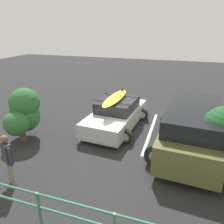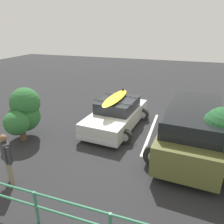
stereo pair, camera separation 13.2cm
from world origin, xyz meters
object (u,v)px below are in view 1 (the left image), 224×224
(suv_car, at_px, (192,128))
(person_bystander, at_px, (8,156))
(sedan_car, at_px, (116,114))
(bush_near_left, at_px, (23,114))

(suv_car, bearing_deg, person_bystander, 35.78)
(suv_car, relative_size, person_bystander, 3.14)
(suv_car, xyz_separation_m, person_bystander, (4.88, 3.51, 0.04))
(sedan_car, xyz_separation_m, bush_near_left, (3.16, 2.17, 0.48))
(sedan_car, distance_m, suv_car, 3.32)
(person_bystander, height_order, bush_near_left, bush_near_left)
(suv_car, bearing_deg, sedan_car, -19.14)
(suv_car, bearing_deg, bush_near_left, 9.79)
(person_bystander, distance_m, bush_near_left, 2.81)
(sedan_car, height_order, person_bystander, person_bystander)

